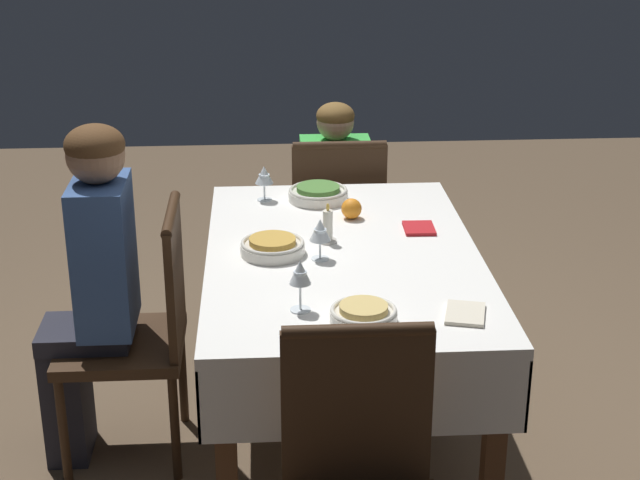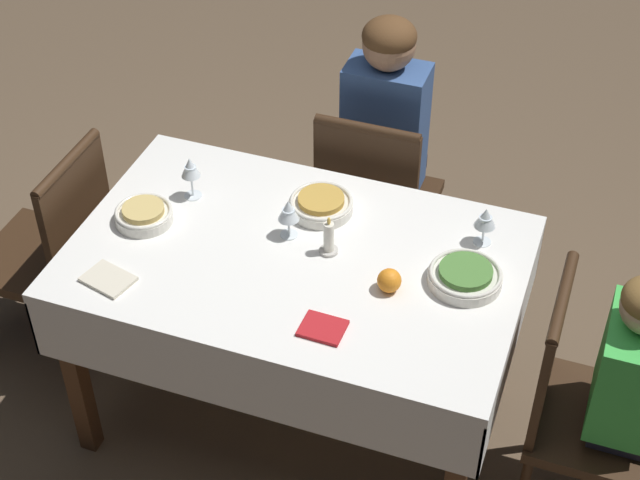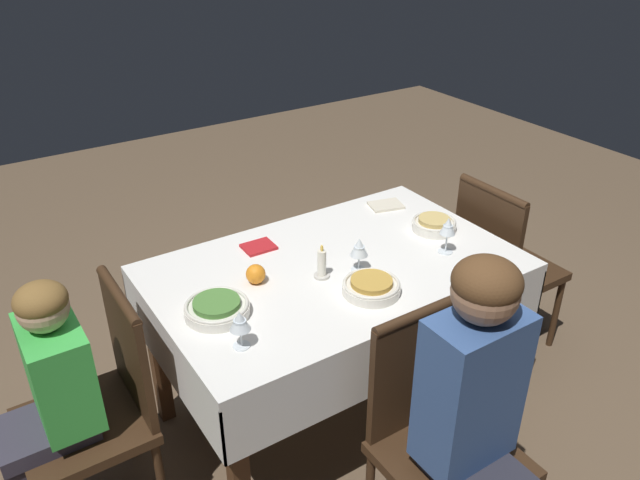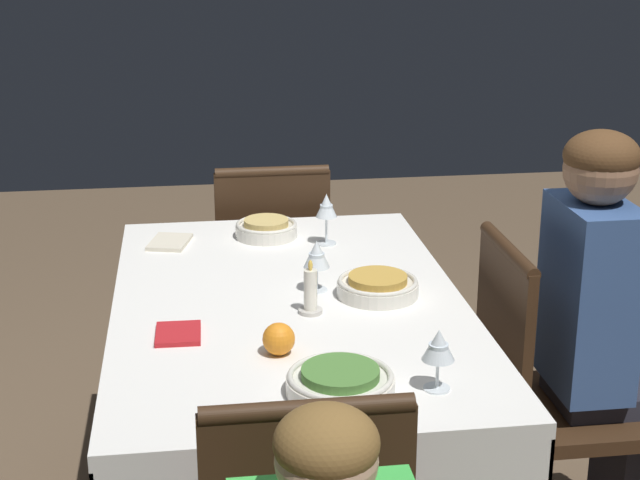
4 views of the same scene
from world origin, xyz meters
TOP-DOWN VIEW (x-y plane):
  - ground_plane at (0.00, 0.00)m, footprint 8.00×8.00m
  - dining_table at (0.00, 0.00)m, footprint 1.42×0.90m
  - chair_south at (-0.05, -0.68)m, footprint 0.42×0.43m
  - chair_west at (-0.95, 0.06)m, footprint 0.43×0.42m
  - chair_east at (0.95, -0.03)m, footprint 0.43×0.42m
  - person_adult_denim at (-0.05, -0.84)m, footprint 0.30×0.34m
  - person_child_green at (-1.11, 0.06)m, footprint 0.33×0.30m
  - bowl_south at (0.00, -0.23)m, footprint 0.21×0.21m
  - wine_glass_south at (0.05, -0.08)m, footprint 0.07×0.07m
  - bowl_west at (-0.53, -0.05)m, footprint 0.23×0.23m
  - wine_glass_west at (-0.54, -0.25)m, footprint 0.07×0.07m
  - bowl_east at (0.53, 0.01)m, footprint 0.19×0.19m
  - wine_glass_east at (0.43, -0.16)m, footprint 0.06×0.06m
  - candle_centerpiece at (-0.09, -0.04)m, footprint 0.06×0.06m
  - orange_fruit at (-0.32, 0.06)m, footprint 0.07×0.07m
  - napkin_red_folded at (0.50, 0.31)m, footprint 0.17×0.14m
  - napkin_spare_side at (-0.19, 0.28)m, footprint 0.13×0.11m

SIDE VIEW (x-z plane):
  - ground_plane at x=0.00m, z-range 0.00..0.00m
  - chair_south at x=-0.05m, z-range 0.04..0.96m
  - chair_west at x=-0.95m, z-range 0.04..0.96m
  - chair_east at x=0.95m, z-range 0.04..0.96m
  - person_child_green at x=-1.11m, z-range 0.05..1.07m
  - dining_table at x=0.00m, z-range 0.29..1.06m
  - person_adult_denim at x=-0.05m, z-range 0.08..1.28m
  - napkin_red_folded at x=0.50m, z-range 0.77..0.78m
  - napkin_spare_side at x=-0.19m, z-range 0.77..0.78m
  - bowl_west at x=-0.53m, z-range 0.77..0.83m
  - bowl_south at x=0.00m, z-range 0.77..0.83m
  - bowl_east at x=0.53m, z-range 0.77..0.83m
  - orange_fruit at x=-0.32m, z-range 0.77..0.84m
  - candle_centerpiece at x=-0.09m, z-range 0.75..0.89m
  - wine_glass_west at x=-0.54m, z-range 0.80..0.93m
  - wine_glass_south at x=0.05m, z-range 0.80..0.94m
  - wine_glass_east at x=0.43m, z-range 0.81..0.96m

